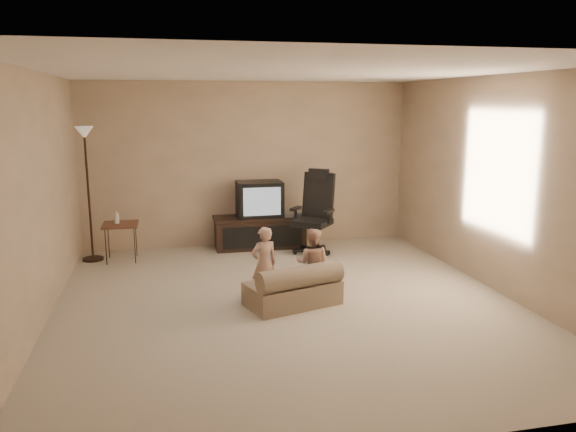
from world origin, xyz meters
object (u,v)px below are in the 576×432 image
at_px(tv_stand, 260,220).
at_px(toddler_right, 312,263).
at_px(toddler_left, 264,264).
at_px(floor_lamp, 86,164).
at_px(side_table, 120,225).
at_px(office_chair, 314,223).
at_px(child_sofa, 295,289).

xyz_separation_m(tv_stand, toddler_right, (0.19, -2.35, -0.02)).
xyz_separation_m(toddler_left, toddler_right, (0.55, -0.00, -0.02)).
bearing_deg(toddler_right, floor_lamp, -14.68).
height_order(side_table, toddler_right, toddler_right).
height_order(side_table, toddler_left, toddler_left).
relative_size(office_chair, toddler_left, 1.45).
xyz_separation_m(tv_stand, office_chair, (0.72, -0.47, 0.02)).
xyz_separation_m(tv_stand, side_table, (-2.03, -0.30, 0.09)).
height_order(floor_lamp, toddler_left, floor_lamp).
xyz_separation_m(child_sofa, toddler_right, (0.26, 0.24, 0.20)).
bearing_deg(tv_stand, child_sofa, -91.07).
bearing_deg(child_sofa, toddler_left, 123.50).
bearing_deg(side_table, toddler_left, -50.73).
bearing_deg(tv_stand, toddler_left, -98.32).
relative_size(tv_stand, toddler_left, 1.69).
distance_m(toddler_left, toddler_right, 0.55).
relative_size(office_chair, child_sofa, 1.12).
bearing_deg(office_chair, child_sofa, -71.31).
bearing_deg(floor_lamp, toddler_right, -39.36).
bearing_deg(toddler_left, toddler_right, 164.80).
bearing_deg(office_chair, side_table, -144.39).
bearing_deg(toddler_left, tv_stand, -113.49).
bearing_deg(floor_lamp, child_sofa, -45.35).
relative_size(tv_stand, child_sofa, 1.30).
xyz_separation_m(tv_stand, child_sofa, (-0.07, -2.59, -0.23)).
height_order(tv_stand, floor_lamp, floor_lamp).
height_order(office_chair, floor_lamp, floor_lamp).
distance_m(side_table, toddler_right, 3.03).
bearing_deg(side_table, child_sofa, -49.37).
height_order(office_chair, child_sofa, office_chair).
bearing_deg(toddler_right, toddler_left, 24.16).
relative_size(floor_lamp, toddler_right, 2.34).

